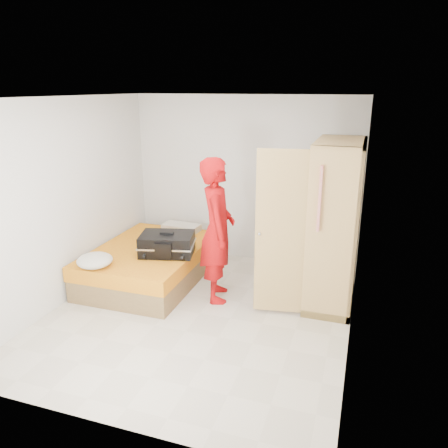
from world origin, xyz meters
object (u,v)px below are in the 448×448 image
(person, at_px, (217,230))
(wardrobe, at_px, (330,229))
(round_cushion, at_px, (95,260))
(suitcase, at_px, (167,244))
(bed, at_px, (150,263))

(person, bearing_deg, wardrobe, -95.56)
(wardrobe, distance_m, person, 1.43)
(person, distance_m, round_cushion, 1.61)
(wardrobe, height_order, person, wardrobe)
(person, bearing_deg, suitcase, 64.91)
(wardrobe, bearing_deg, suitcase, -172.63)
(suitcase, distance_m, round_cushion, 0.98)
(wardrobe, distance_m, round_cushion, 3.02)
(wardrobe, bearing_deg, bed, -176.87)
(person, height_order, suitcase, person)
(bed, bearing_deg, wardrobe, 3.13)
(bed, bearing_deg, round_cushion, -111.34)
(suitcase, bearing_deg, round_cushion, -148.43)
(bed, distance_m, round_cushion, 0.97)
(bed, height_order, round_cushion, round_cushion)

